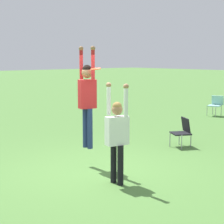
# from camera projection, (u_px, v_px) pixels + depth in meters

# --- Properties ---
(ground_plane) EXTENTS (120.00, 120.00, 0.00)m
(ground_plane) POSITION_uv_depth(u_px,v_px,m) (96.00, 170.00, 8.16)
(ground_plane) COLOR #4C7A38
(person_jumping) EXTENTS (0.52, 0.41, 2.27)m
(person_jumping) POSITION_uv_depth(u_px,v_px,m) (87.00, 94.00, 8.26)
(person_jumping) COLOR navy
(person_jumping) RESTS_ON ground_plane
(person_defending) EXTENTS (0.59, 0.47, 1.97)m
(person_defending) POSITION_uv_depth(u_px,v_px,m) (117.00, 132.00, 7.16)
(person_defending) COLOR black
(person_defending) RESTS_ON ground_plane
(frisbee) EXTENTS (0.22, 0.22, 0.05)m
(frisbee) POSITION_uv_depth(u_px,v_px,m) (96.00, 69.00, 7.64)
(frisbee) COLOR #E04C23
(camping_chair_2) EXTENTS (0.65, 0.71, 0.80)m
(camping_chair_2) POSITION_uv_depth(u_px,v_px,m) (183.00, 130.00, 10.30)
(camping_chair_2) COLOR gray
(camping_chair_2) RESTS_ON ground_plane
(camping_chair_3) EXTENTS (0.62, 0.67, 0.85)m
(camping_chair_3) POSITION_uv_depth(u_px,v_px,m) (216.00, 104.00, 15.73)
(camping_chair_3) COLOR gray
(camping_chair_3) RESTS_ON ground_plane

